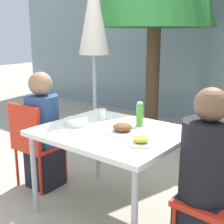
# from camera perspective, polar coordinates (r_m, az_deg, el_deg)

# --- Properties ---
(ground_plane) EXTENTS (24.00, 24.00, 0.00)m
(ground_plane) POSITION_cam_1_polar(r_m,az_deg,el_deg) (2.85, 0.00, -17.55)
(ground_plane) COLOR #B2A893
(dining_table) EXTENTS (1.14, 0.95, 0.74)m
(dining_table) POSITION_cam_1_polar(r_m,az_deg,el_deg) (2.56, 0.00, -4.58)
(dining_table) COLOR white
(dining_table) RESTS_ON ground
(chair_left) EXTENTS (0.42, 0.42, 0.86)m
(chair_left) POSITION_cam_1_polar(r_m,az_deg,el_deg) (3.12, -14.13, -4.88)
(chair_left) COLOR red
(chair_left) RESTS_ON ground
(person_left) EXTENTS (0.32, 0.32, 1.15)m
(person_left) POSITION_cam_1_polar(r_m,az_deg,el_deg) (3.12, -12.47, -3.82)
(person_left) COLOR black
(person_left) RESTS_ON ground
(chair_right) EXTENTS (0.42, 0.42, 0.86)m
(chair_right) POSITION_cam_1_polar(r_m,az_deg,el_deg) (2.26, 18.63, -12.76)
(chair_right) COLOR red
(chair_right) RESTS_ON ground
(person_right) EXTENTS (0.34, 0.34, 1.18)m
(person_right) POSITION_cam_1_polar(r_m,az_deg,el_deg) (2.19, 16.67, -11.95)
(person_right) COLOR black
(person_right) RESTS_ON ground
(closed_umbrella) EXTENTS (0.37, 0.37, 2.21)m
(closed_umbrella) POSITION_cam_1_polar(r_m,az_deg,el_deg) (3.80, -3.35, 16.26)
(closed_umbrella) COLOR #333333
(closed_umbrella) RESTS_ON ground
(plate_0) EXTENTS (0.21, 0.21, 0.06)m
(plate_0) POSITION_cam_1_polar(r_m,az_deg,el_deg) (2.22, 5.28, -5.33)
(plate_0) COLOR white
(plate_0) RESTS_ON dining_table
(plate_1) EXTENTS (0.28, 0.28, 0.08)m
(plate_1) POSITION_cam_1_polar(r_m,az_deg,el_deg) (2.47, 1.90, -3.11)
(plate_1) COLOR white
(plate_1) RESTS_ON dining_table
(bottle) EXTENTS (0.06, 0.06, 0.21)m
(bottle) POSITION_cam_1_polar(r_m,az_deg,el_deg) (2.63, 5.10, -0.46)
(bottle) COLOR #51A338
(bottle) RESTS_ON dining_table
(drinking_cup) EXTENTS (0.07, 0.07, 0.10)m
(drinking_cup) POSITION_cam_1_polar(r_m,az_deg,el_deg) (2.82, -1.84, -0.41)
(drinking_cup) COLOR white
(drinking_cup) RESTS_ON dining_table
(salad_bowl) EXTENTS (0.19, 0.19, 0.06)m
(salad_bowl) POSITION_cam_1_polar(r_m,az_deg,el_deg) (2.68, -6.59, -1.76)
(salad_bowl) COLOR white
(salad_bowl) RESTS_ON dining_table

